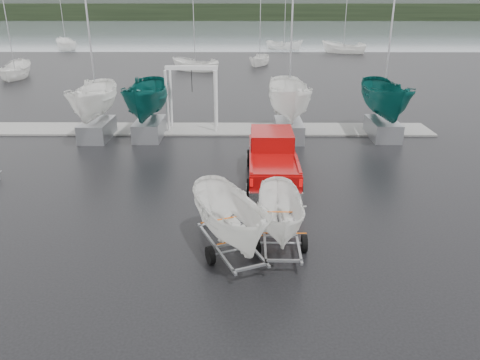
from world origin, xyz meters
TOP-DOWN VIEW (x-y plane):
  - ground_plane at (0.00, 0.00)m, footprint 120.00×120.00m
  - lake at (0.00, 100.00)m, footprint 300.00×300.00m
  - dock at (0.00, 13.00)m, footprint 30.00×3.00m
  - treeline at (0.00, 170.00)m, footprint 300.00×8.00m
  - far_hill at (0.00, 178.00)m, footprint 300.00×6.00m
  - pickup_truck at (4.23, 4.27)m, footprint 2.45×6.45m
  - trailer_hitched at (4.14, -2.47)m, footprint 1.79×3.62m
  - trailer_parked at (2.45, -3.00)m, footprint 2.50×3.77m
  - boat_hoist at (-0.40, 13.00)m, footprint 3.30×2.18m
  - keelboat_0 at (-6.08, 11.00)m, footprint 2.29×3.20m
  - keelboat_1 at (-2.91, 11.20)m, footprint 2.39×3.20m
  - keelboat_2 at (5.65, 11.00)m, footprint 2.47×3.20m
  - keelboat_3 at (11.46, 11.30)m, footprint 2.40×3.20m
  - moored_boat_0 at (-21.70, 34.21)m, footprint 2.95×3.01m
  - moored_boat_1 at (-2.80, 39.41)m, footprint 3.07×3.04m
  - moored_boat_2 at (4.98, 44.59)m, footprint 2.56×2.59m
  - moored_boat_3 at (18.45, 58.54)m, footprint 3.85×3.83m
  - moored_boat_4 at (-26.70, 63.73)m, footprint 3.85×3.88m
  - moored_boat_5 at (9.70, 64.17)m, footprint 3.29×3.26m

SIDE VIEW (x-z plane):
  - lake at x=0.00m, z-range -0.01..-0.01m
  - ground_plane at x=0.00m, z-range 0.00..0.00m
  - moored_boat_4 at x=-26.70m, z-range -5.85..5.86m
  - moored_boat_3 at x=18.45m, z-range -5.82..5.82m
  - moored_boat_0 at x=-21.70m, z-range -5.70..5.71m
  - moored_boat_5 at x=9.70m, z-range -5.61..5.62m
  - moored_boat_1 at x=-2.80m, z-range -5.53..5.54m
  - moored_boat_2 at x=4.98m, z-range -5.34..5.36m
  - dock at x=0.00m, z-range -0.01..0.11m
  - pickup_truck at x=4.23m, z-range 0.05..2.18m
  - trailer_hitched at x=4.14m, z-range 0.20..4.81m
  - boat_hoist at x=-0.40m, z-range 0.61..4.73m
  - trailer_parked at x=2.45m, z-range 0.21..5.41m
  - treeline at x=0.00m, z-range 0.00..6.00m
  - keelboat_0 at x=-6.08m, z-range -1.61..8.85m
  - keelboat_1 at x=-2.91m, z-range 0.06..7.53m
  - keelboat_3 at x=11.46m, z-range -1.48..9.09m
  - keelboat_2 at x=5.65m, z-range -1.39..9.25m
  - far_hill at x=0.00m, z-range 0.00..10.00m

